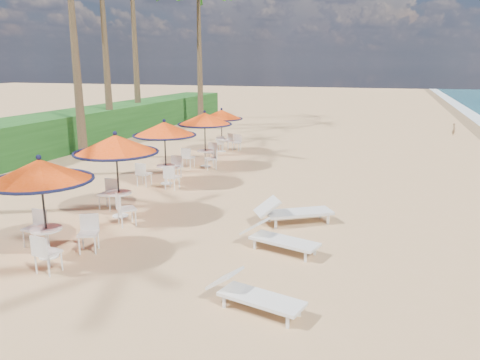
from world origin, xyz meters
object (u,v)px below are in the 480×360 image
object	(u,v)px
station_1	(116,152)
lounger_far	(291,211)
station_2	(164,137)
station_3	(204,126)
lounger_mid	(277,237)
station_0	(43,183)
station_4	(223,120)
lounger_near	(252,294)

from	to	relation	value
station_1	lounger_far	size ratio (longest dim) A/B	1.14
lounger_far	station_2	bearing A→B (deg)	119.58
station_3	lounger_mid	distance (m)	9.69
lounger_far	station_0	bearing A→B (deg)	-172.06
station_1	station_2	bearing A→B (deg)	96.37
station_4	lounger_near	bearing A→B (deg)	-68.19
lounger_mid	lounger_far	bearing A→B (deg)	108.32
station_3	lounger_near	bearing A→B (deg)	-64.05
station_1	lounger_mid	xyz separation A→B (m)	(4.92, -1.06, -1.58)
station_2	lounger_mid	distance (m)	7.37
station_3	lounger_mid	xyz separation A→B (m)	(5.10, -8.11, -1.44)
station_2	lounger_mid	world-z (taller)	station_2
station_2	lounger_near	bearing A→B (deg)	-54.13
station_3	station_1	bearing A→B (deg)	-88.53
station_3	lounger_far	xyz separation A→B (m)	(5.03, -6.14, -1.40)
station_2	station_3	distance (m)	3.24
station_3	station_4	world-z (taller)	station_3
station_3	station_4	size ratio (longest dim) A/B	1.10
station_0	station_4	bearing A→B (deg)	93.09
station_0	station_3	world-z (taller)	station_3
station_2	station_4	distance (m)	6.82
station_2	station_3	world-z (taller)	station_3
station_0	lounger_near	xyz separation A→B (m)	(5.06, -0.83, -1.44)
lounger_mid	lounger_far	xyz separation A→B (m)	(-0.07, 1.96, 0.04)
lounger_mid	station_0	bearing A→B (deg)	-141.44
lounger_mid	lounger_far	world-z (taller)	lounger_far
station_4	lounger_near	distance (m)	15.67
lounger_mid	station_3	bearing A→B (deg)	138.55
station_0	station_1	world-z (taller)	station_1
station_4	lounger_far	bearing A→B (deg)	-60.41
station_3	lounger_near	world-z (taller)	station_3
station_0	station_1	bearing A→B (deg)	91.28
station_0	station_3	size ratio (longest dim) A/B	0.99
station_1	station_4	xyz separation A→B (m)	(-0.67, 10.63, -0.30)
lounger_mid	lounger_far	distance (m)	1.96
station_3	station_4	distance (m)	3.62
station_1	lounger_mid	world-z (taller)	station_1
lounger_far	lounger_near	bearing A→B (deg)	-118.20
station_4	lounger_mid	size ratio (longest dim) A/B	1.09
station_0	station_1	size ratio (longest dim) A/B	0.96
lounger_near	lounger_far	bearing A→B (deg)	107.59
station_2	lounger_far	bearing A→B (deg)	-28.88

